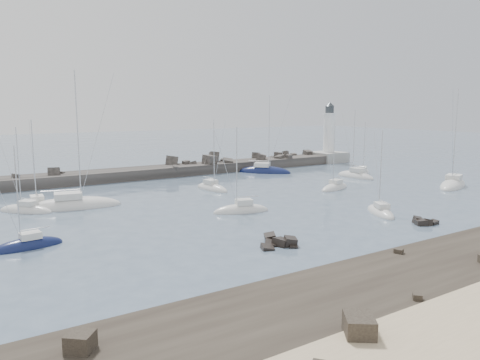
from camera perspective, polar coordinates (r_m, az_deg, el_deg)
name	(u,v)px	position (r m, az deg, el deg)	size (l,w,h in m)	color
ground	(259,220)	(53.35, 2.39, -4.92)	(400.00, 400.00, 0.00)	#495C72
rock_shelf	(432,278)	(38.61, 22.38, -11.02)	(140.00, 12.34, 1.90)	black
rock_cluster_near	(278,244)	(44.10, 4.68, -7.78)	(4.04, 4.19, 1.55)	black
rock_cluster_far	(425,223)	(55.30, 21.63, -4.90)	(2.98, 2.35, 1.48)	black
breakwater	(95,180)	(84.17, -17.29, 0.00)	(115.00, 7.16, 5.37)	#312E2B
lighthouse	(328,149)	(111.66, 10.74, 3.78)	(7.00, 7.00, 14.60)	gray
sailboat_1	(26,211)	(63.14, -24.65, -3.44)	(6.50, 6.58, 11.25)	silver
sailboat_2	(27,247)	(47.24, -24.49, -7.39)	(6.55, 2.67, 10.26)	#101843
sailboat_3	(37,206)	(65.47, -23.48, -2.94)	(2.96, 7.77, 12.14)	silver
sailboat_4	(73,207)	(63.40, -19.64, -3.08)	(12.35, 5.93, 18.55)	silver
sailboat_5	(241,211)	(57.27, 0.16, -3.80)	(7.35, 4.11, 11.33)	silver
sailboat_6	(212,189)	(72.92, -3.43, -1.07)	(3.02, 7.58, 11.80)	silver
sailboat_7	(381,213)	(58.91, 16.76, -3.84)	(5.09, 6.98, 10.84)	silver
sailboat_8	(265,172)	(91.78, 3.01, 1.00)	(9.23, 9.79, 16.25)	#101843
sailboat_9	(335,188)	(74.83, 11.47, -0.98)	(7.47, 4.23, 11.36)	silver
sailboat_10	(355,176)	(88.11, 13.90, 0.42)	(2.67, 8.32, 13.28)	silver
sailboat_11	(453,186)	(83.08, 24.50, -0.63)	(11.14, 7.11, 16.77)	silver
sailboat_12	(363,173)	(93.14, 14.74, 0.82)	(6.80, 5.35, 10.80)	silver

